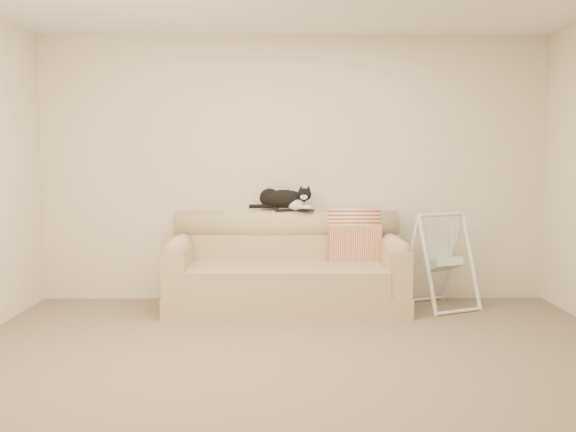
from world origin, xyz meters
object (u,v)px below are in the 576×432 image
object	(u,v)px
tuxedo_cat	(284,199)
remote_a	(284,210)
sofa	(287,270)
remote_b	(306,210)
baby_swing	(440,260)

from	to	relation	value
tuxedo_cat	remote_a	bearing A→B (deg)	-88.31
sofa	remote_b	xyz separation A→B (m)	(0.18, 0.21, 0.56)
sofa	tuxedo_cat	xyz separation A→B (m)	(-0.03, 0.26, 0.66)
sofa	remote_b	distance (m)	0.62
remote_a	tuxedo_cat	distance (m)	0.11
baby_swing	sofa	bearing A→B (deg)	179.67
sofa	remote_a	distance (m)	0.60
tuxedo_cat	baby_swing	bearing A→B (deg)	-10.29
remote_b	tuxedo_cat	xyz separation A→B (m)	(-0.21, 0.05, 0.11)
remote_a	remote_b	distance (m)	0.21
tuxedo_cat	baby_swing	size ratio (longest dim) A/B	0.68
sofa	baby_swing	distance (m)	1.45
remote_b	remote_a	bearing A→B (deg)	174.66
sofa	remote_a	world-z (taller)	remote_a
sofa	baby_swing	bearing A→B (deg)	-0.33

